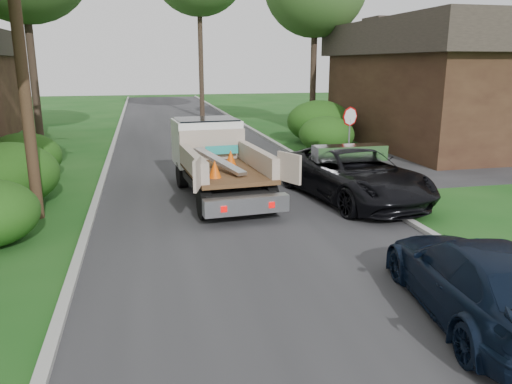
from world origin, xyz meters
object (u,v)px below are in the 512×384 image
object	(u,v)px
stop_sign	(350,125)
flatbed_truck	(214,154)
house_right	(455,82)
utility_pole	(17,18)
navy_suv	(480,280)
black_pickup	(354,174)

from	to	relation	value
stop_sign	flatbed_truck	size ratio (longest dim) A/B	0.40
house_right	stop_sign	bearing A→B (deg)	-147.34
stop_sign	house_right	bearing A→B (deg)	32.66
utility_pole	navy_suv	distance (m)	11.89
utility_pole	house_right	bearing A→B (deg)	26.01
utility_pole	navy_suv	xyz separation A→B (m)	(8.08, -7.48, -4.49)
stop_sign	black_pickup	xyz separation A→B (m)	(-1.60, -4.17, -0.98)
house_right	black_pickup	world-z (taller)	house_right
stop_sign	navy_suv	world-z (taller)	stop_sign
navy_suv	flatbed_truck	bearing A→B (deg)	-62.93
stop_sign	house_right	size ratio (longest dim) A/B	0.19
house_right	black_pickup	distance (m)	13.34
flatbed_truck	utility_pole	bearing A→B (deg)	-164.43
stop_sign	utility_pole	bearing A→B (deg)	-159.38
navy_suv	stop_sign	bearing A→B (deg)	-93.51
utility_pole	black_pickup	xyz separation A→B (m)	(9.08, -0.15, -4.37)
house_right	navy_suv	bearing A→B (deg)	-122.22
utility_pole	flatbed_truck	xyz separation A→B (m)	(5.07, 1.86, -3.94)
utility_pole	flatbed_truck	size ratio (longest dim) A/B	1.62
utility_pole	house_right	size ratio (longest dim) A/B	0.77
flatbed_truck	house_right	bearing A→B (deg)	23.56
stop_sign	utility_pole	size ratio (longest dim) A/B	0.25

